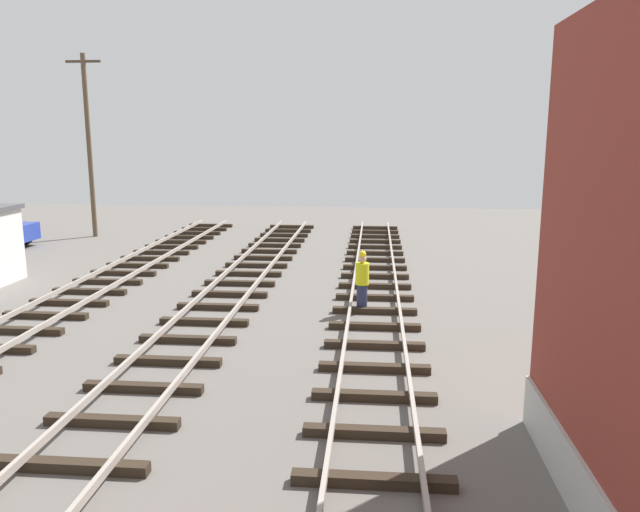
# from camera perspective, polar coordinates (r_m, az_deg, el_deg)

# --- Properties ---
(utility_pole_far) EXTENTS (1.80, 0.24, 9.24)m
(utility_pole_far) POSITION_cam_1_polar(r_m,az_deg,el_deg) (33.87, -20.75, 9.80)
(utility_pole_far) COLOR brown
(utility_pole_far) RESTS_ON ground
(track_worker_foreground) EXTENTS (0.40, 0.40, 1.87)m
(track_worker_foreground) POSITION_cam_1_polar(r_m,az_deg,el_deg) (18.23, 3.95, -2.41)
(track_worker_foreground) COLOR #262D4C
(track_worker_foreground) RESTS_ON ground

